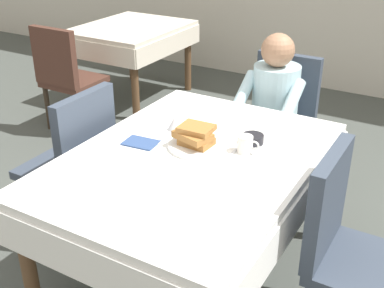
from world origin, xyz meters
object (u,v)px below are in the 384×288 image
(plate_breakfast, at_px, (196,146))
(cup_coffee, at_px, (245,144))
(bowl_butter, at_px, (253,139))
(knife_right_of_plate, at_px, (228,158))
(diner_person, at_px, (273,103))
(fork_left_of_plate, at_px, (162,140))
(breakfast_stack, at_px, (195,135))
(dining_table_main, at_px, (192,172))
(spoon_near_edge, at_px, (163,175))
(syrup_pitcher, at_px, (174,123))
(chair_left_side, at_px, (75,157))
(chair_right_side, at_px, (346,241))
(background_chair_empty, at_px, (65,73))
(chair_diner, at_px, (280,115))
(background_table_far, at_px, (131,38))

(plate_breakfast, bearing_deg, cup_coffee, 19.23)
(bowl_butter, xyz_separation_m, knife_right_of_plate, (-0.03, -0.21, -0.02))
(diner_person, bearing_deg, fork_left_of_plate, 76.18)
(breakfast_stack, relative_size, bowl_butter, 1.87)
(dining_table_main, bearing_deg, spoon_near_edge, -94.16)
(diner_person, distance_m, syrup_pitcher, 0.84)
(dining_table_main, height_order, chair_left_side, chair_left_side)
(diner_person, relative_size, chair_right_side, 1.20)
(fork_left_of_plate, distance_m, background_chair_empty, 1.99)
(fork_left_of_plate, distance_m, knife_right_of_plate, 0.38)
(chair_diner, relative_size, background_table_far, 0.83)
(dining_table_main, bearing_deg, chair_diner, 89.22)
(fork_left_of_plate, xyz_separation_m, background_table_far, (-1.68, 1.99, -0.12))
(chair_diner, distance_m, spoon_near_edge, 1.41)
(bowl_butter, bearing_deg, knife_right_of_plate, -98.64)
(chair_right_side, height_order, knife_right_of_plate, chair_right_side)
(dining_table_main, bearing_deg, diner_person, 89.10)
(chair_left_side, height_order, knife_right_of_plate, chair_left_side)
(breakfast_stack, distance_m, background_chair_empty, 2.14)
(dining_table_main, bearing_deg, fork_left_of_plate, 162.44)
(dining_table_main, xyz_separation_m, chair_right_side, (0.77, 0.00, -0.12))
(cup_coffee, height_order, fork_left_of_plate, cup_coffee)
(chair_left_side, bearing_deg, chair_right_side, -90.00)
(fork_left_of_plate, bearing_deg, dining_table_main, -107.23)
(chair_right_side, distance_m, background_table_far, 3.37)
(dining_table_main, relative_size, cup_coffee, 13.49)
(fork_left_of_plate, height_order, spoon_near_edge, same)
(breakfast_stack, bearing_deg, chair_left_side, -173.00)
(background_chair_empty, bearing_deg, background_table_far, 90.00)
(diner_person, relative_size, fork_left_of_plate, 6.22)
(cup_coffee, bearing_deg, chair_right_side, -16.67)
(dining_table_main, xyz_separation_m, syrup_pitcher, (-0.23, 0.21, 0.13))
(fork_left_of_plate, bearing_deg, spoon_near_edge, -145.64)
(chair_diner, distance_m, cup_coffee, 1.05)
(plate_breakfast, height_order, bowl_butter, bowl_butter)
(chair_right_side, relative_size, chair_left_side, 1.00)
(breakfast_stack, bearing_deg, syrup_pitcher, 148.02)
(chair_right_side, bearing_deg, cup_coffee, -106.67)
(dining_table_main, xyz_separation_m, spoon_near_edge, (-0.02, -0.23, 0.09))
(chair_left_side, bearing_deg, plate_breakfast, -83.21)
(plate_breakfast, relative_size, background_chair_empty, 0.30)
(chair_diner, distance_m, plate_breakfast, 1.10)
(diner_person, distance_m, breakfast_stack, 0.93)
(dining_table_main, height_order, breakfast_stack, breakfast_stack)
(chair_left_side, xyz_separation_m, background_table_far, (-1.12, 2.06, 0.09))
(plate_breakfast, relative_size, breakfast_stack, 1.36)
(chair_diner, height_order, background_table_far, chair_diner)
(dining_table_main, distance_m, breakfast_stack, 0.18)
(diner_person, height_order, syrup_pitcher, diner_person)
(syrup_pitcher, height_order, fork_left_of_plate, syrup_pitcher)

